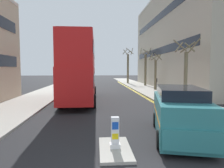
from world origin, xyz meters
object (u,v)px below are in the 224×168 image
object	(u,v)px
pedestrian_far	(156,82)
keep_left_bollard	(115,134)
double_decker_bus_away	(80,68)
taxi_minivan	(180,113)

from	to	relation	value
pedestrian_far	keep_left_bollard	bearing A→B (deg)	-110.54
double_decker_bus_away	taxi_minivan	world-z (taller)	double_decker_bus_away
taxi_minivan	pedestrian_far	bearing A→B (deg)	75.63
double_decker_bus_away	pedestrian_far	distance (m)	14.60
keep_left_bollard	pedestrian_far	bearing A→B (deg)	69.46
pedestrian_far	double_decker_bus_away	bearing A→B (deg)	-134.56
keep_left_bollard	pedestrian_far	world-z (taller)	pedestrian_far
double_decker_bus_away	taxi_minivan	xyz separation A→B (m)	(4.92, -10.07, -1.96)
taxi_minivan	pedestrian_far	xyz separation A→B (m)	(5.22, 20.37, -0.08)
keep_left_bollard	double_decker_bus_away	distance (m)	11.65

